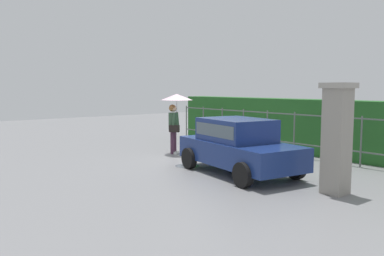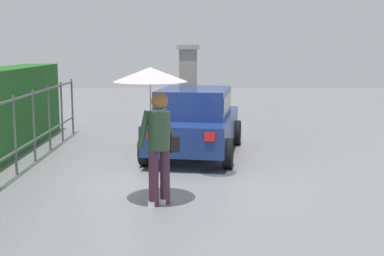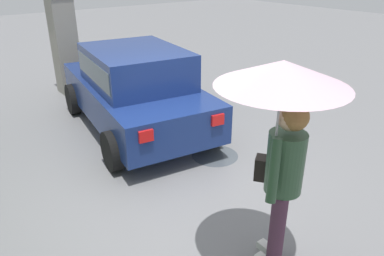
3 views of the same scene
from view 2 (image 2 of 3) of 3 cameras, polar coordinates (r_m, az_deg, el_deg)
ground_plane at (r=9.83m, az=-2.95°, el=-5.21°), size 40.00×40.00×0.00m
car at (r=11.54m, az=0.32°, el=1.01°), size 3.92×2.31×1.48m
pedestrian at (r=7.82m, az=-4.18°, el=3.10°), size 1.10×1.10×2.09m
gate_pillar at (r=14.27m, az=-0.42°, el=4.32°), size 0.60×0.60×2.42m
fence_section at (r=10.26m, az=-18.77°, el=-0.38°), size 9.44×0.05×1.50m
puddle_near at (r=10.08m, az=2.85°, el=-4.83°), size 0.73×0.73×0.00m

